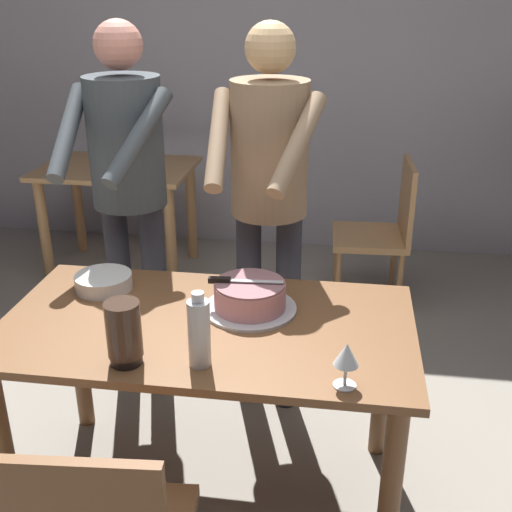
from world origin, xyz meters
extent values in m
plane|color=gray|center=(0.00, 0.00, 0.00)|extent=(14.00, 14.00, 0.00)
cube|color=#ADA8B2|center=(0.00, 2.68, 1.35)|extent=(10.00, 0.12, 2.70)
cube|color=brown|center=(0.00, 0.00, 0.73)|extent=(1.45, 0.79, 0.03)
cylinder|color=brown|center=(-0.65, -0.32, 0.36)|extent=(0.07, 0.07, 0.72)
cylinder|color=brown|center=(0.65, -0.32, 0.36)|extent=(0.07, 0.07, 0.72)
cylinder|color=brown|center=(-0.65, 0.32, 0.36)|extent=(0.07, 0.07, 0.72)
cylinder|color=brown|center=(0.65, 0.32, 0.36)|extent=(0.07, 0.07, 0.72)
cylinder|color=silver|center=(0.14, 0.11, 0.76)|extent=(0.34, 0.34, 0.01)
cylinder|color=#D18C93|center=(0.14, 0.11, 0.81)|extent=(0.26, 0.26, 0.09)
cylinder|color=#926267|center=(0.14, 0.11, 0.86)|extent=(0.25, 0.25, 0.01)
cube|color=silver|center=(0.16, 0.11, 0.87)|extent=(0.20, 0.03, 0.00)
cube|color=black|center=(0.03, 0.11, 0.87)|extent=(0.08, 0.03, 0.02)
cylinder|color=white|center=(-0.45, 0.20, 0.76)|extent=(0.22, 0.22, 0.01)
cylinder|color=white|center=(-0.45, 0.20, 0.77)|extent=(0.22, 0.22, 0.01)
cylinder|color=white|center=(-0.45, 0.20, 0.78)|extent=(0.22, 0.22, 0.01)
cylinder|color=white|center=(-0.45, 0.20, 0.79)|extent=(0.22, 0.22, 0.01)
cylinder|color=white|center=(-0.45, 0.20, 0.80)|extent=(0.22, 0.22, 0.01)
cylinder|color=white|center=(-0.45, 0.20, 0.81)|extent=(0.22, 0.22, 0.01)
cylinder|color=silver|center=(0.49, -0.31, 0.75)|extent=(0.07, 0.07, 0.00)
cylinder|color=silver|center=(0.49, -0.31, 0.79)|extent=(0.01, 0.01, 0.07)
cone|color=silver|center=(0.49, -0.31, 0.86)|extent=(0.08, 0.08, 0.07)
cylinder|color=silver|center=(0.04, -0.26, 0.86)|extent=(0.07, 0.07, 0.22)
cylinder|color=silver|center=(0.04, -0.26, 0.98)|extent=(0.04, 0.04, 0.03)
cylinder|color=black|center=(-0.19, -0.29, 0.77)|extent=(0.10, 0.10, 0.03)
cylinder|color=#3F2D23|center=(-0.19, -0.29, 0.87)|extent=(0.11, 0.11, 0.18)
cylinder|color=#2D2D38|center=(0.23, 0.60, 0.47)|extent=(0.11, 0.11, 0.95)
cylinder|color=#2D2D38|center=(0.05, 0.63, 0.47)|extent=(0.11, 0.11, 0.95)
cylinder|color=#997A5B|center=(0.14, 0.62, 1.23)|extent=(0.32, 0.32, 0.55)
sphere|color=tan|center=(0.14, 0.62, 1.62)|extent=(0.20, 0.20, 0.20)
cylinder|color=#997A5B|center=(0.27, 0.41, 1.30)|extent=(0.21, 0.41, 0.34)
cylinder|color=#997A5B|center=(-0.04, 0.46, 1.30)|extent=(0.10, 0.42, 0.34)
cylinder|color=#2D2D38|center=(-0.39, 0.63, 0.47)|extent=(0.11, 0.11, 0.95)
cylinder|color=#2D2D38|center=(-0.57, 0.66, 0.47)|extent=(0.11, 0.11, 0.95)
cylinder|color=#3F474C|center=(-0.48, 0.65, 1.23)|extent=(0.32, 0.32, 0.55)
sphere|color=tan|center=(-0.48, 0.65, 1.62)|extent=(0.20, 0.20, 0.20)
cylinder|color=#3F474C|center=(-0.35, 0.44, 1.30)|extent=(0.21, 0.41, 0.34)
cylinder|color=#3F474C|center=(-0.66, 0.49, 1.30)|extent=(0.09, 0.42, 0.34)
cube|color=tan|center=(-1.05, 1.98, 0.72)|extent=(1.00, 0.70, 0.03)
cylinder|color=tan|center=(-1.47, 1.70, 0.35)|extent=(0.07, 0.07, 0.71)
cylinder|color=tan|center=(-0.62, 1.70, 0.35)|extent=(0.07, 0.07, 0.71)
cylinder|color=tan|center=(-1.47, 2.25, 0.35)|extent=(0.07, 0.07, 0.71)
cylinder|color=tan|center=(-0.62, 2.25, 0.35)|extent=(0.07, 0.07, 0.71)
cube|color=tan|center=(0.62, 1.72, 0.43)|extent=(0.46, 0.46, 0.04)
cylinder|color=tan|center=(0.44, 1.53, 0.21)|extent=(0.04, 0.04, 0.41)
cylinder|color=tan|center=(0.43, 1.90, 0.21)|extent=(0.04, 0.04, 0.41)
cylinder|color=tan|center=(0.81, 1.55, 0.21)|extent=(0.04, 0.04, 0.41)
cylinder|color=tan|center=(0.79, 1.92, 0.21)|extent=(0.04, 0.04, 0.41)
cube|color=tan|center=(0.82, 1.73, 0.68)|extent=(0.05, 0.44, 0.45)
camera|label=1|loc=(0.45, -1.90, 1.84)|focal=44.32mm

